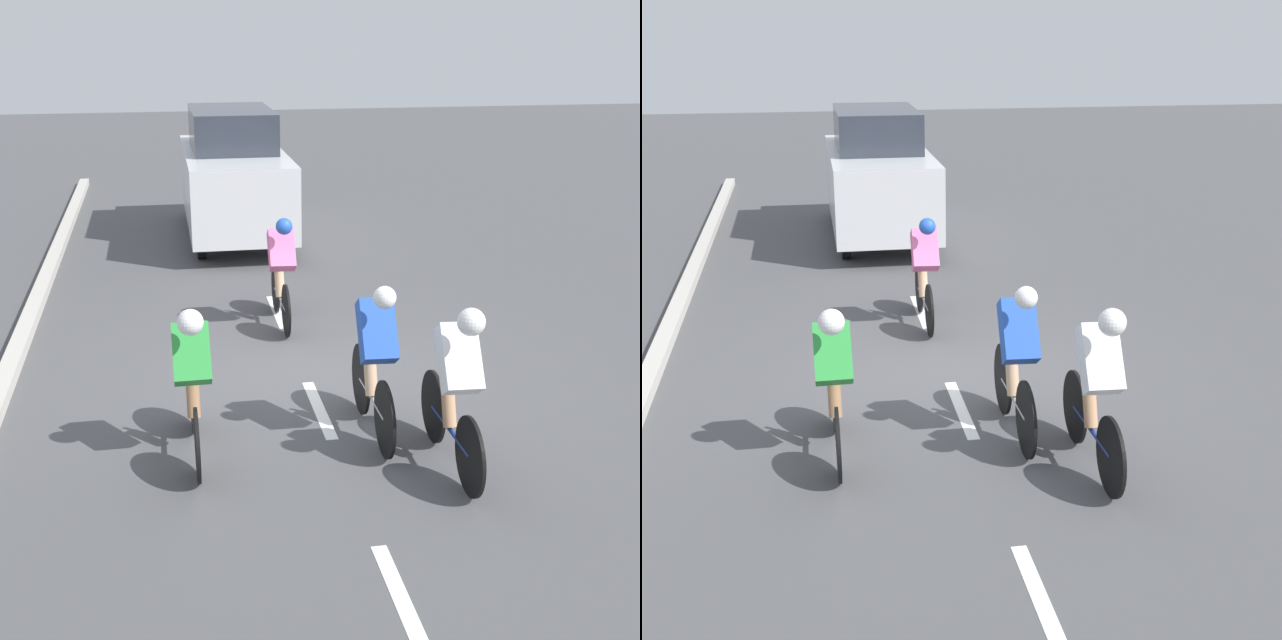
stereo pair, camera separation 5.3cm
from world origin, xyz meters
TOP-DOWN VIEW (x-y plane):
  - ground_plane at (0.00, 0.00)m, footprint 60.00×60.00m
  - lane_stripe_near at (0.00, 3.99)m, footprint 0.12×1.40m
  - lane_stripe_mid at (0.00, 0.79)m, footprint 0.12×1.40m
  - lane_stripe_far at (0.00, -2.41)m, footprint 0.12×1.40m
  - cyclist_pink at (0.01, -1.85)m, footprint 0.33×1.65m
  - cyclist_blue at (-0.40, 1.47)m, footprint 0.33×1.67m
  - cyclist_white at (-0.92, 2.24)m, footprint 0.33×1.69m
  - cyclist_green at (1.27, 1.62)m, footprint 0.32×1.65m
  - support_car at (0.16, -6.84)m, footprint 1.70×4.44m

SIDE VIEW (x-z plane):
  - ground_plane at x=0.00m, z-range 0.00..0.00m
  - lane_stripe_near at x=0.00m, z-range 0.00..0.01m
  - lane_stripe_mid at x=0.00m, z-range 0.00..0.01m
  - lane_stripe_far at x=0.00m, z-range 0.00..0.01m
  - cyclist_pink at x=0.01m, z-range 0.03..1.48m
  - cyclist_green at x=1.27m, z-range 0.04..1.52m
  - cyclist_blue at x=-0.40m, z-range 0.02..1.56m
  - cyclist_white at x=-0.92m, z-range 0.04..1.60m
  - support_car at x=0.16m, z-range -0.01..2.24m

